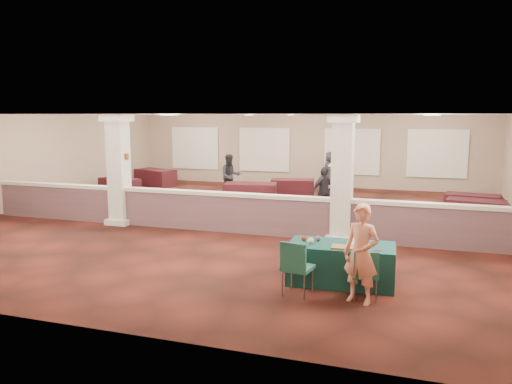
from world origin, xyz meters
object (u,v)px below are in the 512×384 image
(far_table_front_right, at_px, (476,211))
(far_table_back_right, at_px, (472,204))
(attendee_b, at_px, (338,187))
(attendee_d, at_px, (330,171))
(far_table_back_center, at_px, (292,188))
(conf_chair_main, at_px, (365,271))
(conf_chair_side, at_px, (296,264))
(woman, at_px, (361,254))
(far_table_front_left, at_px, (120,187))
(far_table_back_left, at_px, (156,178))
(attendee_c, at_px, (324,192))
(attendee_a, at_px, (230,176))
(near_table, at_px, (341,264))
(far_table_front_center, at_px, (250,194))

(far_table_front_right, height_order, far_table_back_right, far_table_front_right)
(attendee_b, relative_size, attendee_d, 1.11)
(far_table_back_center, xyz_separation_m, attendee_b, (2.28, -3.13, 0.58))
(conf_chair_main, distance_m, conf_chair_side, 1.19)
(attendee_b, height_order, attendee_d, attendee_b)
(conf_chair_main, height_order, woman, woman)
(far_table_front_left, relative_size, far_table_back_left, 0.92)
(far_table_back_left, xyz_separation_m, attendee_c, (8.48, -4.36, 0.41))
(far_table_front_left, xyz_separation_m, attendee_a, (4.35, 1.00, 0.49))
(conf_chair_main, xyz_separation_m, far_table_front_left, (-10.52, 8.55, -0.18))
(woman, bearing_deg, far_table_back_left, 150.44)
(far_table_back_right, bearing_deg, near_table, -110.66)
(attendee_b, bearing_deg, far_table_front_left, -160.22)
(attendee_a, bearing_deg, conf_chair_main, -92.18)
(far_table_back_left, distance_m, attendee_d, 7.83)
(conf_chair_main, xyz_separation_m, far_table_back_center, (-3.91, 10.47, -0.19))
(attendee_a, relative_size, attendee_b, 0.92)
(far_table_front_center, xyz_separation_m, attendee_a, (-1.22, 1.17, 0.46))
(conf_chair_side, bearing_deg, attendee_a, 125.91)
(far_table_front_left, distance_m, far_table_back_right, 13.00)
(near_table, relative_size, woman, 1.16)
(woman, relative_size, far_table_front_center, 0.92)
(far_table_back_left, relative_size, attendee_a, 1.11)
(woman, bearing_deg, attendee_d, 120.35)
(near_table, bearing_deg, far_table_back_right, 66.25)
(far_table_back_center, distance_m, far_table_back_right, 6.61)
(woman, xyz_separation_m, far_table_back_left, (-10.46, 11.51, -0.48))
(near_table, xyz_separation_m, attendee_d, (-2.27, 11.76, 0.44))
(attendee_a, bearing_deg, far_table_back_left, 121.79)
(conf_chair_side, xyz_separation_m, attendee_c, (-0.86, 7.20, 0.19))
(woman, bearing_deg, far_table_front_right, 89.96)
(far_table_front_right, relative_size, far_table_back_right, 1.01)
(far_table_front_right, height_order, far_table_back_left, far_table_back_left)
(conf_chair_main, height_order, far_table_back_center, conf_chair_main)
(near_table, height_order, conf_chair_side, conf_chair_side)
(attendee_c, bearing_deg, conf_chair_main, -126.52)
(woman, distance_m, attendee_a, 11.43)
(conf_chair_main, bearing_deg, far_table_front_center, 104.69)
(far_table_front_right, xyz_separation_m, far_table_back_right, (0.00, 1.15, -0.00))
(near_table, xyz_separation_m, attendee_b, (-1.10, 6.55, 0.53))
(conf_chair_main, xyz_separation_m, conf_chair_side, (-1.18, -0.16, 0.06))
(conf_chair_main, height_order, attendee_a, attendee_a)
(woman, height_order, far_table_back_right, woman)
(conf_chair_main, distance_m, attendee_b, 7.53)
(attendee_d, bearing_deg, attendee_b, 132.89)
(far_table_front_left, xyz_separation_m, attendee_d, (7.73, 4.00, 0.48))
(woman, relative_size, far_table_back_left, 0.92)
(attendee_c, bearing_deg, near_table, -129.04)
(far_table_front_right, height_order, attendee_c, attendee_c)
(far_table_front_right, relative_size, far_table_back_center, 0.99)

